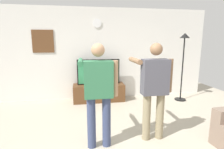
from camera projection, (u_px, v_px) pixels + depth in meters
back_wall at (105, 54)px, 5.41m from camera, size 6.40×0.10×2.70m
tv_stand at (99, 93)px, 5.25m from camera, size 1.47×0.53×0.50m
television at (99, 72)px, 5.18m from camera, size 1.22×0.07×0.73m
wall_clock at (97, 23)px, 5.15m from camera, size 0.25×0.03×0.25m
framed_picture at (43, 41)px, 5.00m from camera, size 0.58×0.04×0.63m
floor_lamp at (184, 53)px, 5.10m from camera, size 0.32×0.32×1.96m
person_standing_nearer_lamp at (98, 90)px, 2.85m from camera, size 0.63×0.78×1.72m
person_standing_nearer_couch at (154, 86)px, 3.09m from camera, size 0.63×0.78×1.72m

